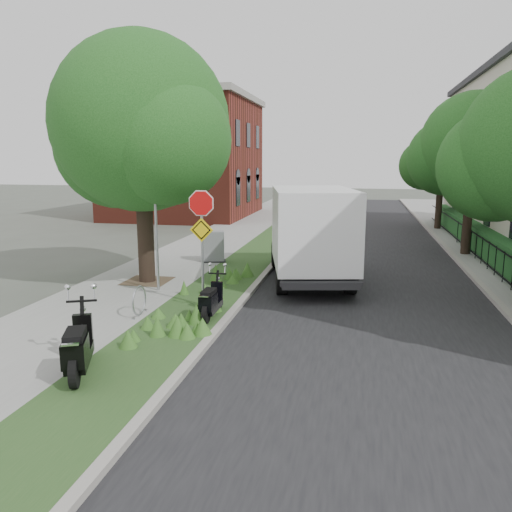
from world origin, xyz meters
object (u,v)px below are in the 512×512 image
(sign_assembly, at_px, (202,224))
(box_truck, at_px, (311,230))
(scooter_far, at_px, (210,304))
(utility_cabinet, at_px, (214,247))
(scooter_near, at_px, (78,353))

(sign_assembly, bearing_deg, box_truck, 56.10)
(scooter_far, distance_m, utility_cabinet, 7.05)
(box_truck, bearing_deg, sign_assembly, -123.90)
(sign_assembly, distance_m, box_truck, 4.52)
(scooter_far, relative_size, utility_cabinet, 1.37)
(scooter_near, height_order, box_truck, box_truck)
(box_truck, xyz_separation_m, utility_cabinet, (-3.90, 2.01, -1.04))
(box_truck, relative_size, utility_cabinet, 5.29)
(sign_assembly, relative_size, scooter_far, 2.01)
(sign_assembly, height_order, utility_cabinet, sign_assembly)
(scooter_far, xyz_separation_m, utility_cabinet, (-1.93, 6.78, 0.19))
(sign_assembly, distance_m, utility_cabinet, 6.11)
(box_truck, bearing_deg, scooter_near, -111.31)
(scooter_far, height_order, box_truck, box_truck)
(scooter_near, distance_m, box_truck, 9.19)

